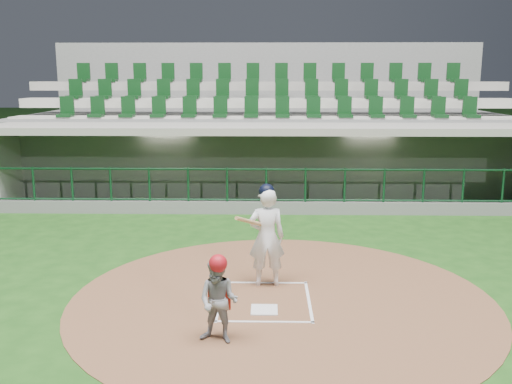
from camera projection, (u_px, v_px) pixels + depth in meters
The scene contains 8 objects.
ground at pixel (265, 295), 9.92m from camera, with size 120.00×120.00×0.00m, color #184112.
dirt_circle at pixel (282, 299), 9.72m from camera, with size 7.20×7.20×0.01m, color brown.
home_plate at pixel (264, 310), 9.23m from camera, with size 0.43×0.43×0.02m, color white.
batter_box_chalk at pixel (264, 301), 9.62m from camera, with size 1.55×1.80×0.01m.
dugout_structure at pixel (274, 169), 17.40m from camera, with size 16.40×3.70×3.00m.
seating_deck at pixel (267, 142), 20.32m from camera, with size 17.00×6.72×5.15m.
batter at pixel (266, 235), 10.19m from camera, with size 0.88×0.89×1.87m.
catcher at pixel (219, 299), 8.03m from camera, with size 0.70×0.61×1.30m.
Camera 1 is at (0.06, -9.36, 3.73)m, focal length 40.00 mm.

